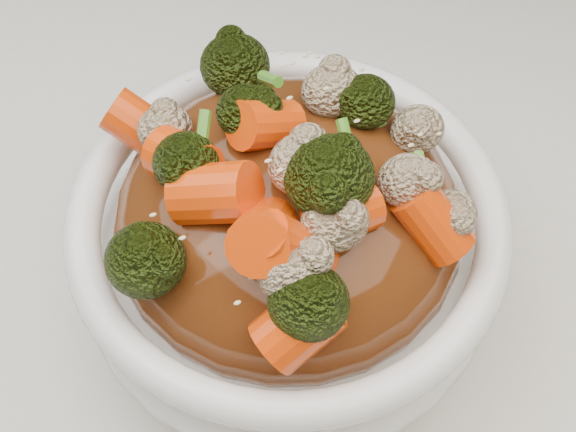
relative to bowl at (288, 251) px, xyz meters
name	(u,v)px	position (x,y,z in m)	size (l,w,h in m)	color
tablecloth	(282,372)	(-0.02, -0.04, -0.06)	(1.20, 0.80, 0.04)	silver
bowl	(288,251)	(0.00, 0.00, 0.00)	(0.22, 0.22, 0.09)	white
sauce_base	(288,219)	(0.00, 0.00, 0.03)	(0.17, 0.17, 0.10)	#53260E
carrots	(288,139)	(0.00, 0.00, 0.09)	(0.17, 0.17, 0.05)	#F04507
broccoli	(288,140)	(0.00, 0.00, 0.09)	(0.17, 0.17, 0.04)	black
cauliflower	(288,143)	(0.00, 0.00, 0.09)	(0.17, 0.17, 0.04)	tan
scallions	(288,137)	(0.00, 0.00, 0.09)	(0.13, 0.13, 0.02)	#41851E
sesame_seeds	(288,137)	(0.00, 0.00, 0.09)	(0.16, 0.16, 0.01)	beige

